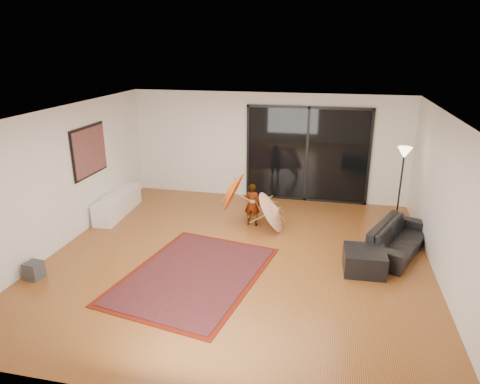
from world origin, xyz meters
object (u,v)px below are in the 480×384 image
(sofa, at_px, (398,238))
(ottoman, at_px, (364,261))
(media_console, at_px, (118,204))
(child, at_px, (252,204))

(sofa, xyz_separation_m, ottoman, (-0.66, -0.92, -0.08))
(media_console, xyz_separation_m, ottoman, (5.54, -1.57, -0.04))
(ottoman, bearing_deg, child, 145.44)
(ottoman, bearing_deg, sofa, 54.05)
(sofa, relative_size, child, 2.00)
(ottoman, relative_size, child, 0.73)
(media_console, height_order, ottoman, media_console)
(child, bearing_deg, sofa, 173.38)
(sofa, bearing_deg, ottoman, 168.08)
(ottoman, xyz_separation_m, child, (-2.32, 1.60, 0.28))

